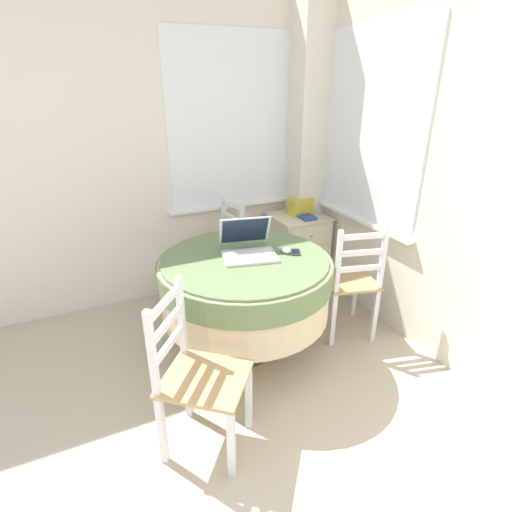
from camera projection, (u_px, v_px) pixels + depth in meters
corner_room_shell at (289, 171)px, 2.60m from camera, size 4.18×4.68×2.55m
round_dining_table at (245, 282)px, 2.69m from camera, size 1.16×1.16×0.75m
laptop at (248, 247)px, 2.65m from camera, size 0.42×0.42×0.24m
computer_mouse at (286, 250)px, 2.68m from camera, size 0.06×0.09×0.04m
cell_phone at (296, 252)px, 2.68m from camera, size 0.10×0.12×0.01m
dining_chair_near_back_window at (220, 253)px, 3.46m from camera, size 0.46×0.43×0.91m
dining_chair_near_right_window at (350, 282)px, 2.97m from camera, size 0.47×0.50×0.91m
dining_chair_camera_near at (197, 377)px, 2.02m from camera, size 0.56×0.56×0.91m
corner_cabinet at (297, 248)px, 3.84m from camera, size 0.50×0.49×0.67m
storage_box at (300, 206)px, 3.71m from camera, size 0.21×0.15×0.15m
book_on_cabinet at (304, 216)px, 3.66m from camera, size 0.13×0.25×0.02m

